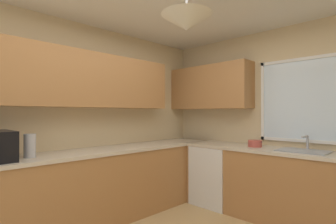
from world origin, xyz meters
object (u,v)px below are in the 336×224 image
object	(u,v)px
kettle	(30,146)
bowl	(255,144)
sink_assembly	(303,150)
dishwasher	(216,175)

from	to	relation	value
kettle	bowl	bearing A→B (deg)	63.01
sink_assembly	bowl	world-z (taller)	sink_assembly
dishwasher	sink_assembly	size ratio (longest dim) A/B	1.58
sink_assembly	dishwasher	bearing A→B (deg)	-178.27
sink_assembly	bowl	size ratio (longest dim) A/B	3.03
sink_assembly	bowl	bearing A→B (deg)	-179.34
kettle	dishwasher	bearing A→B (deg)	75.24
kettle	sink_assembly	world-z (taller)	kettle
kettle	sink_assembly	size ratio (longest dim) A/B	0.45
dishwasher	kettle	world-z (taller)	kettle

